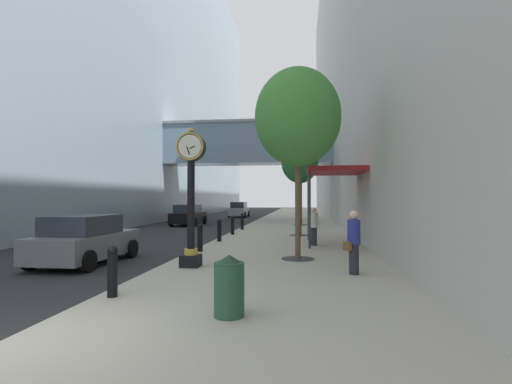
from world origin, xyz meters
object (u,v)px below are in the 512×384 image
Objects in this scene: street_clock at (191,190)px; bollard_fifth at (233,225)px; trash_bin at (229,285)px; car_grey_far at (85,240)px; street_tree_mid_near at (300,163)px; car_black_near at (188,215)px; bollard_sixth at (242,221)px; car_silver_mid at (239,210)px; bollard_third at (200,237)px; street_tree_near at (298,118)px; pedestrian_walking at (354,241)px; bollard_fourth at (219,230)px; pedestrian_by_clock at (314,225)px; street_tree_mid_far at (301,161)px; bollard_nearest at (112,270)px.

street_clock reaches higher than bollard_fifth.
car_grey_far is (-5.86, 5.38, 0.10)m from trash_bin.
street_tree_mid_near reaches higher than trash_bin.
bollard_fifth is 10.14m from car_black_near.
car_silver_mid is at bearing 100.16° from bollard_sixth.
car_grey_far reaches higher than bollard_third.
street_tree_near is at bearing -90.00° from street_tree_mid_near.
pedestrian_walking is 33.40m from car_silver_mid.
street_tree_near reaches higher than bollard_third.
pedestrian_walking reaches higher than car_black_near.
bollard_fourth is 0.65× the size of pedestrian_by_clock.
bollard_fifth is (0.00, 3.35, 0.00)m from bollard_fourth.
street_tree_mid_far is (3.69, 14.83, 4.22)m from bollard_third.
car_black_near is at bearing -98.05° from car_silver_mid.
bollard_fourth is at bearing 167.11° from pedestrian_by_clock.
car_silver_mid is at bearing 104.76° from pedestrian_walking.
bollard_nearest is 35.42m from car_silver_mid.
street_tree_near reaches higher than car_silver_mid.
bollard_fifth is 0.21× the size of street_tree_mid_near.
car_black_near is at bearing 118.43° from pedestrian_walking.
bollard_sixth is at bearing 107.91° from street_tree_near.
pedestrian_walking is 0.41× the size of car_grey_far.
bollard_fourth is at bearing 126.23° from pedestrian_walking.
bollard_sixth is at bearing 137.98° from street_tree_mid_near.
bollard_third is 8.39m from street_tree_mid_near.
bollard_sixth is at bearing 98.38° from trash_bin.
bollard_nearest is 0.21× the size of street_tree_mid_near.
street_clock is 3.91× the size of bollard_third.
bollard_fourth is 0.17× the size of street_tree_mid_far.
pedestrian_by_clock is at bearing 64.53° from bollard_nearest.
street_clock is 3.91× the size of bollard_sixth.
street_tree_near is 19.41m from car_black_near.
bollard_fourth is 13.13m from car_black_near.
trash_bin reaches higher than bollard_sixth.
car_silver_mid is (-7.01, 21.83, -3.24)m from street_tree_mid_near.
bollard_third is 3.35m from bollard_fourth.
trash_bin is at bearing -20.48° from bollard_nearest.
street_tree_mid_far reaches higher than car_grey_far.
bollard_nearest and bollard_fourth have the same top height.
bollard_nearest and bollard_fifth have the same top height.
car_black_near reaches higher than bollard_third.
bollard_nearest is at bearing -90.00° from bollard_fifth.
bollard_nearest is 10.05m from pedestrian_by_clock.
car_grey_far is at bearing -172.36° from street_tree_near.
trash_bin is (2.61, -7.68, -0.01)m from bollard_third.
pedestrian_walking is 6.16m from pedestrian_by_clock.
street_clock is 3.90× the size of trash_bin.
street_tree_near reaches higher than street_clock.
street_tree_near is (3.69, -8.08, 4.14)m from bollard_fifth.
street_tree_mid_far is at bearing -3.80° from car_black_near.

